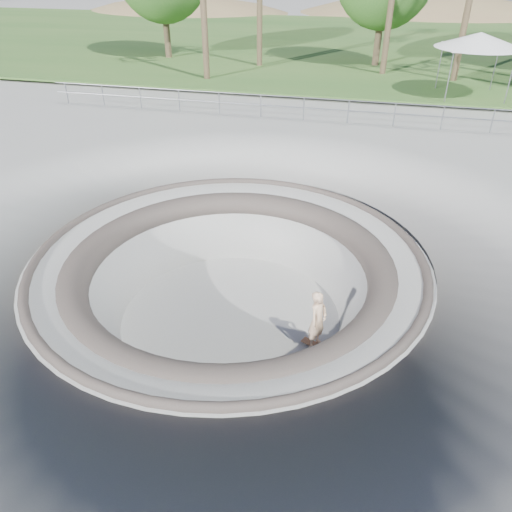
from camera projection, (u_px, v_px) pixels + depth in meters
name	position (u px, v px, depth m)	size (l,w,h in m)	color
ground	(229.00, 257.00, 12.98)	(180.00, 180.00, 0.00)	gray
skate_bowl	(231.00, 313.00, 13.94)	(14.00, 14.00, 4.10)	gray
grass_strip	(346.00, 43.00, 40.95)	(180.00, 36.00, 0.12)	#2C5221
distant_hills	(387.00, 77.00, 63.13)	(103.20, 45.00, 28.60)	brown
safety_railing	(304.00, 108.00, 22.53)	(25.00, 0.06, 1.03)	gray
skateboard	(316.00, 345.00, 12.80)	(0.81, 0.52, 0.08)	brown
skater	(318.00, 320.00, 12.36)	(0.60, 0.39, 1.63)	#DEB490
canopy_white	(480.00, 40.00, 24.72)	(6.04, 6.04, 3.07)	gray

